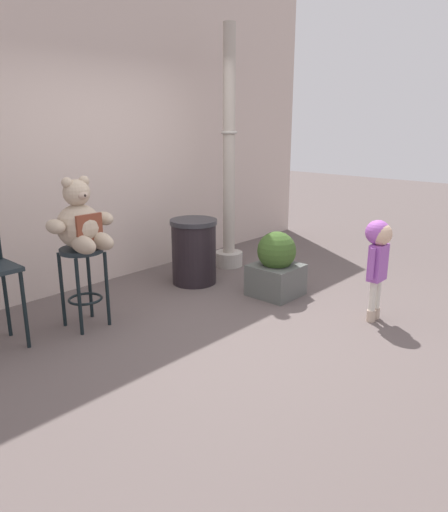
# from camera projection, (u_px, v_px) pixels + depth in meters

# --- Properties ---
(ground_plane) EXTENTS (24.00, 24.00, 0.00)m
(ground_plane) POSITION_uv_depth(u_px,v_px,m) (230.00, 326.00, 4.33)
(ground_plane) COLOR #5D514E
(building_wall) EXTENTS (7.35, 0.30, 3.92)m
(building_wall) POSITION_uv_depth(u_px,v_px,m) (86.00, 104.00, 5.14)
(building_wall) COLOR beige
(building_wall) RESTS_ON ground_plane
(bar_stool_with_teddy) EXTENTS (0.37, 0.37, 0.73)m
(bar_stool_with_teddy) POSITION_uv_depth(u_px,v_px,m) (83.00, 271.00, 4.22)
(bar_stool_with_teddy) COLOR #1D262B
(bar_stool_with_teddy) RESTS_ON ground_plane
(teddy_bear) EXTENTS (0.60, 0.54, 0.62)m
(teddy_bear) POSITION_uv_depth(u_px,v_px,m) (81.00, 223.00, 4.08)
(teddy_bear) COLOR tan
(teddy_bear) RESTS_ON bar_stool_with_teddy
(child_walking) EXTENTS (0.30, 0.24, 0.94)m
(child_walking) POSITION_uv_depth(u_px,v_px,m) (378.00, 249.00, 4.30)
(child_walking) COLOR #C1A995
(child_walking) RESTS_ON ground_plane
(trash_bin) EXTENTS (0.53, 0.53, 0.73)m
(trash_bin) POSITION_uv_depth(u_px,v_px,m) (194.00, 251.00, 5.41)
(trash_bin) COLOR black
(trash_bin) RESTS_ON ground_plane
(lamppost) EXTENTS (0.35, 0.35, 2.87)m
(lamppost) POSITION_uv_depth(u_px,v_px,m) (229.00, 176.00, 5.85)
(lamppost) COLOR #B2ABA2
(lamppost) RESTS_ON ground_plane
(planter_with_shrub) EXTENTS (0.48, 0.48, 0.69)m
(planter_with_shrub) POSITION_uv_depth(u_px,v_px,m) (276.00, 266.00, 5.04)
(planter_with_shrub) COLOR #555854
(planter_with_shrub) RESTS_ON ground_plane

